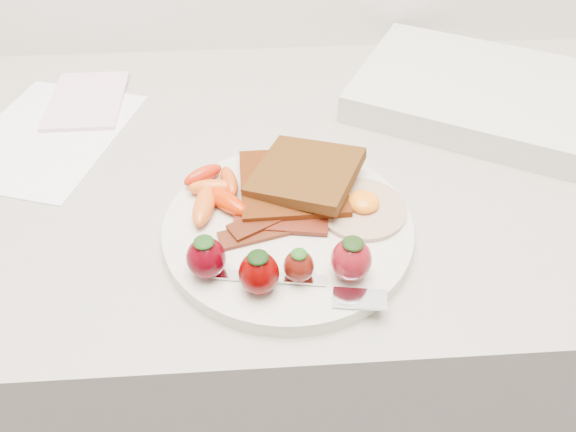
{
  "coord_description": "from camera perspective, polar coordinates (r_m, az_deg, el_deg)",
  "views": [
    {
      "loc": [
        -0.02,
        1.13,
        1.34
      ],
      "look_at": [
        0.01,
        1.56,
        0.93
      ],
      "focal_mm": 35.0,
      "sensor_mm": 36.0,
      "label": 1
    }
  ],
  "objects": [
    {
      "name": "notepad",
      "position": [
        0.87,
        -19.77,
        11.03
      ],
      "size": [
        0.1,
        0.15,
        0.01
      ],
      "primitive_type": "cube",
      "rotation": [
        0.0,
        0.0,
        0.0
      ],
      "color": "silver",
      "rests_on": "paper_sheet"
    },
    {
      "name": "bacon_strips",
      "position": [
        0.6,
        -1.52,
        -0.75
      ],
      "size": [
        0.12,
        0.08,
        0.01
      ],
      "color": "#330F04",
      "rests_on": "plate"
    },
    {
      "name": "toast_lower",
      "position": [
        0.64,
        0.47,
        3.23
      ],
      "size": [
        0.12,
        0.12,
        0.01
      ],
      "primitive_type": "cube",
      "rotation": [
        0.0,
        0.0,
        0.03
      ],
      "color": "black",
      "rests_on": "plate"
    },
    {
      "name": "strawberries",
      "position": [
        0.54,
        -1.07,
        -4.82
      ],
      "size": [
        0.18,
        0.06,
        0.05
      ],
      "color": "#490008",
      "rests_on": "plate"
    },
    {
      "name": "baby_carrots",
      "position": [
        0.63,
        -7.46,
        2.4
      ],
      "size": [
        0.08,
        0.11,
        0.02
      ],
      "color": "orange",
      "rests_on": "plate"
    },
    {
      "name": "appliance",
      "position": [
        0.85,
        18.18,
        11.91
      ],
      "size": [
        0.39,
        0.37,
        0.04
      ],
      "primitive_type": "cube",
      "rotation": [
        0.0,
        0.0,
        -0.5
      ],
      "color": "beige",
      "rests_on": "counter"
    },
    {
      "name": "plate",
      "position": [
        0.61,
        -0.0,
        -1.29
      ],
      "size": [
        0.27,
        0.27,
        0.02
      ],
      "primitive_type": "cylinder",
      "color": "beige",
      "rests_on": "counter"
    },
    {
      "name": "counter",
      "position": [
        1.06,
        -0.96,
        -13.87
      ],
      "size": [
        2.0,
        0.6,
        0.9
      ],
      "primitive_type": "cube",
      "color": "gray",
      "rests_on": "ground"
    },
    {
      "name": "paper_sheet",
      "position": [
        0.82,
        -23.28,
        7.5
      ],
      "size": [
        0.25,
        0.29,
        0.0
      ],
      "primitive_type": "cube",
      "rotation": [
        0.0,
        0.0,
        -0.31
      ],
      "color": "white",
      "rests_on": "counter"
    },
    {
      "name": "fried_egg",
      "position": [
        0.62,
        7.52,
        0.93
      ],
      "size": [
        0.12,
        0.12,
        0.02
      ],
      "color": "beige",
      "rests_on": "plate"
    },
    {
      "name": "fork",
      "position": [
        0.54,
        1.9,
        -7.17
      ],
      "size": [
        0.18,
        0.06,
        0.0
      ],
      "color": "silver",
      "rests_on": "plate"
    },
    {
      "name": "toast_upper",
      "position": [
        0.64,
        1.82,
        4.4
      ],
      "size": [
        0.15,
        0.15,
        0.03
      ],
      "primitive_type": "cube",
      "rotation": [
        0.0,
        -0.1,
        -0.45
      ],
      "color": "black",
      "rests_on": "toast_lower"
    }
  ]
}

